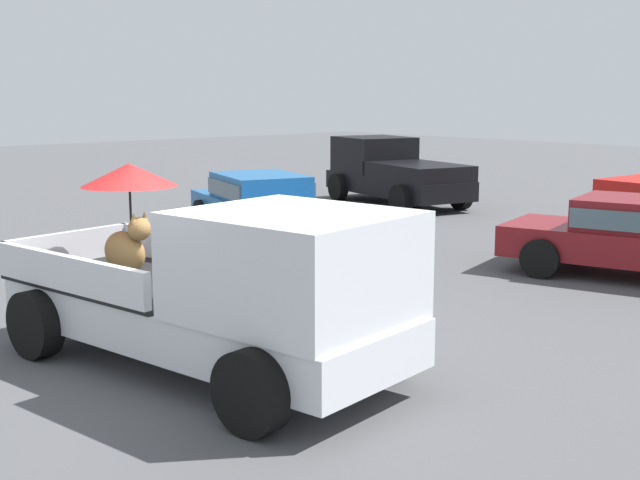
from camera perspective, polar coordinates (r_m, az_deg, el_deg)
The scene contains 4 objects.
ground_plane at distance 9.61m, azimuth -8.10°, elevation -8.59°, with size 80.00×80.00×0.00m, color #4C4C4F.
pickup_truck_main at distance 9.05m, azimuth -6.38°, elevation -3.38°, with size 5.28×2.88×2.21m.
pickup_truck_red at distance 23.16m, azimuth 5.01°, elevation 4.63°, with size 5.08×3.00×1.80m.
parked_sedan_near at distance 17.98m, azimuth -4.16°, elevation 2.65°, with size 4.62×2.91×1.33m.
Camera 1 is at (7.64, -4.97, 3.06)m, focal length 46.88 mm.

